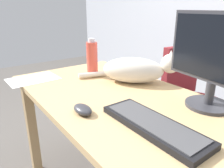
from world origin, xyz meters
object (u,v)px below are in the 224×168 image
object	(u,v)px
office_chair	(190,113)
monitor	(215,58)
computer_mouse	(83,109)
cat	(137,69)
keyboard	(153,125)
water_bottle	(92,59)

from	to	relation	value
office_chair	monitor	size ratio (longest dim) A/B	1.87
office_chair	computer_mouse	world-z (taller)	office_chair
cat	computer_mouse	size ratio (longest dim) A/B	4.30
monitor	cat	bearing A→B (deg)	-175.58
cat	computer_mouse	distance (m)	0.49
keyboard	water_bottle	world-z (taller)	water_bottle
cat	water_bottle	xyz separation A→B (m)	(-0.27, -0.14, 0.03)
monitor	water_bottle	world-z (taller)	monitor
monitor	keyboard	world-z (taller)	monitor
office_chair	cat	distance (m)	0.72
monitor	office_chair	bearing A→B (deg)	127.72
office_chair	monitor	distance (m)	0.90
water_bottle	cat	bearing A→B (deg)	27.57
cat	water_bottle	distance (m)	0.31
keyboard	cat	distance (m)	0.53
office_chair	keyboard	xyz separation A→B (m)	(0.39, -0.87, 0.38)
computer_mouse	cat	bearing A→B (deg)	109.57
water_bottle	monitor	bearing A→B (deg)	13.87
cat	water_bottle	size ratio (longest dim) A/B	1.94
cat	keyboard	bearing A→B (deg)	-35.67
cat	computer_mouse	bearing A→B (deg)	-70.43
monitor	computer_mouse	size ratio (longest dim) A/B	4.35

